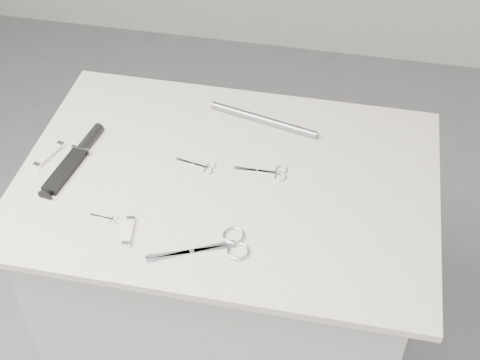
% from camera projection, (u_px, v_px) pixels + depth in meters
% --- Properties ---
extents(plinth, '(0.90, 0.60, 0.90)m').
position_uv_depth(plinth, '(229.00, 295.00, 1.93)').
color(plinth, '#BBBBB9').
rests_on(plinth, ground).
extents(display_board, '(1.00, 0.70, 0.02)m').
position_uv_depth(display_board, '(227.00, 181.00, 1.60)').
color(display_board, beige).
rests_on(display_board, plinth).
extents(large_shears, '(0.22, 0.14, 0.01)m').
position_uv_depth(large_shears, '(220.00, 246.00, 1.44)').
color(large_shears, silver).
rests_on(large_shears, display_board).
extents(embroidery_scissors_a, '(0.13, 0.06, 0.00)m').
position_uv_depth(embroidery_scissors_a, '(271.00, 172.00, 1.61)').
color(embroidery_scissors_a, silver).
rests_on(embroidery_scissors_a, display_board).
extents(embroidery_scissors_b, '(0.10, 0.05, 0.00)m').
position_uv_depth(embroidery_scissors_b, '(202.00, 166.00, 1.62)').
color(embroidery_scissors_b, silver).
rests_on(embroidery_scissors_b, display_board).
extents(tiny_scissors, '(0.07, 0.03, 0.00)m').
position_uv_depth(tiny_scissors, '(107.00, 218.00, 1.50)').
color(tiny_scissors, silver).
rests_on(tiny_scissors, display_board).
extents(sheathed_knife, '(0.07, 0.25, 0.03)m').
position_uv_depth(sheathed_knife, '(77.00, 155.00, 1.64)').
color(sheathed_knife, black).
rests_on(sheathed_knife, display_board).
extents(pocket_knife_a, '(0.05, 0.10, 0.01)m').
position_uv_depth(pocket_knife_a, '(49.00, 155.00, 1.65)').
color(pocket_knife_a, silver).
rests_on(pocket_knife_a, display_board).
extents(pocket_knife_b, '(0.03, 0.08, 0.01)m').
position_uv_depth(pocket_knife_b, '(129.00, 232.00, 1.47)').
color(pocket_knife_b, silver).
rests_on(pocket_knife_b, display_board).
extents(metal_rail, '(0.29, 0.09, 0.02)m').
position_uv_depth(metal_rail, '(263.00, 120.00, 1.74)').
color(metal_rail, gray).
rests_on(metal_rail, display_board).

